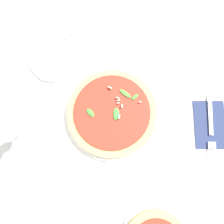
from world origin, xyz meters
name	(u,v)px	position (x,y,z in m)	size (l,w,h in m)	color
ground_plane	(118,125)	(0.00, 0.00, 0.00)	(6.00, 6.00, 0.00)	silver
pizza_arugula_main	(112,113)	(-0.04, -0.01, 0.02)	(0.30, 0.30, 0.05)	white
wine_glass	(2,132)	(-0.03, -0.32, 0.11)	(0.09, 0.09, 0.16)	white
napkin	(210,124)	(0.07, 0.29, 0.00)	(0.18, 0.14, 0.01)	navy
fork	(211,127)	(0.07, 0.29, 0.01)	(0.21, 0.07, 0.00)	silver
side_plate_white	(54,58)	(-0.27, -0.16, 0.01)	(0.17, 0.17, 0.02)	white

